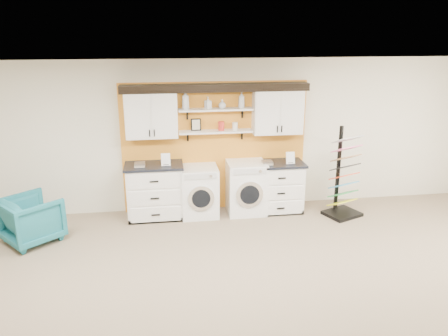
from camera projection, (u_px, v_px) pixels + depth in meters
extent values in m
plane|color=white|center=(268.00, 86.00, 3.88)|extent=(10.00, 10.00, 0.00)
plane|color=silver|center=(214.00, 136.00, 8.08)|extent=(10.00, 0.00, 10.00)
cube|color=orange|center=(215.00, 147.00, 8.11)|extent=(3.40, 0.07, 2.40)
cube|color=white|center=(151.00, 114.00, 7.59)|extent=(0.90, 0.34, 0.84)
cube|color=white|center=(138.00, 116.00, 7.40)|extent=(0.42, 0.01, 0.78)
cube|color=white|center=(164.00, 115.00, 7.46)|extent=(0.42, 0.01, 0.78)
cube|color=white|center=(277.00, 111.00, 7.90)|extent=(0.90, 0.34, 0.84)
cube|color=white|center=(268.00, 113.00, 7.70)|extent=(0.42, 0.01, 0.78)
cube|color=white|center=(292.00, 112.00, 7.76)|extent=(0.42, 0.01, 0.78)
cube|color=white|center=(216.00, 131.00, 7.85)|extent=(1.32, 0.28, 0.03)
cube|color=white|center=(216.00, 109.00, 7.73)|extent=(1.32, 0.28, 0.03)
cube|color=black|center=(215.00, 86.00, 7.63)|extent=(3.30, 0.40, 0.10)
cube|color=black|center=(217.00, 91.00, 7.47)|extent=(3.30, 0.04, 0.04)
cube|color=black|center=(196.00, 125.00, 7.81)|extent=(0.18, 0.02, 0.22)
cube|color=beige|center=(196.00, 125.00, 7.80)|extent=(0.14, 0.01, 0.18)
cylinder|color=red|center=(221.00, 126.00, 7.83)|extent=(0.11, 0.11, 0.16)
cylinder|color=silver|center=(235.00, 126.00, 7.87)|extent=(0.10, 0.10, 0.14)
cube|color=white|center=(155.00, 192.00, 7.87)|extent=(0.97, 0.60, 0.97)
cube|color=black|center=(156.00, 221.00, 7.75)|extent=(0.97, 0.06, 0.08)
cube|color=black|center=(154.00, 165.00, 7.72)|extent=(1.03, 0.66, 0.04)
cube|color=white|center=(154.00, 181.00, 7.49)|extent=(0.88, 0.02, 0.27)
cube|color=white|center=(155.00, 198.00, 7.58)|extent=(0.88, 0.02, 0.27)
cube|color=white|center=(156.00, 215.00, 7.68)|extent=(0.88, 0.02, 0.27)
cube|color=white|center=(277.00, 187.00, 8.19)|extent=(0.91, 0.60, 0.91)
cube|color=black|center=(280.00, 214.00, 8.06)|extent=(0.91, 0.06, 0.07)
cube|color=black|center=(278.00, 163.00, 8.04)|extent=(0.97, 0.66, 0.04)
cube|color=white|center=(282.00, 178.00, 7.81)|extent=(0.83, 0.02, 0.25)
cube|color=white|center=(281.00, 193.00, 7.90)|extent=(0.83, 0.02, 0.25)
cube|color=white|center=(280.00, 208.00, 7.99)|extent=(0.83, 0.02, 0.25)
cube|color=white|center=(199.00, 191.00, 7.99)|extent=(0.66, 0.66, 0.92)
cube|color=silver|center=(201.00, 176.00, 7.55)|extent=(0.56, 0.02, 0.10)
cylinder|color=silver|center=(201.00, 198.00, 7.68)|extent=(0.47, 0.05, 0.47)
cylinder|color=black|center=(201.00, 199.00, 7.65)|extent=(0.33, 0.03, 0.33)
cube|color=white|center=(246.00, 187.00, 8.10)|extent=(0.70, 0.66, 0.97)
cube|color=silver|center=(250.00, 171.00, 7.65)|extent=(0.60, 0.02, 0.10)
cylinder|color=silver|center=(249.00, 194.00, 7.79)|extent=(0.49, 0.05, 0.49)
cylinder|color=black|center=(250.00, 195.00, 7.76)|extent=(0.35, 0.03, 0.35)
cube|color=black|center=(342.00, 214.00, 8.07)|extent=(0.75, 0.69, 0.06)
cube|color=black|center=(338.00, 169.00, 7.97)|extent=(0.07, 0.07, 1.60)
cube|color=yellow|center=(342.00, 202.00, 8.02)|extent=(0.57, 0.45, 0.15)
cube|color=#248538|center=(343.00, 194.00, 7.97)|extent=(0.57, 0.45, 0.15)
cube|color=#3790C2|center=(344.00, 185.00, 7.92)|extent=(0.57, 0.45, 0.15)
cube|color=red|center=(344.00, 176.00, 7.87)|extent=(0.57, 0.45, 0.15)
cube|color=black|center=(345.00, 167.00, 7.81)|extent=(0.57, 0.45, 0.15)
cube|color=#996A40|center=(346.00, 158.00, 7.76)|extent=(0.57, 0.45, 0.15)
cube|color=pink|center=(347.00, 149.00, 7.71)|extent=(0.57, 0.45, 0.15)
cube|color=#BABABA|center=(348.00, 139.00, 7.66)|extent=(0.57, 0.45, 0.15)
imported|color=#196775|center=(31.00, 219.00, 7.00)|extent=(1.14, 1.14, 0.75)
imported|color=silver|center=(185.00, 100.00, 7.60)|extent=(0.16, 0.16, 0.33)
imported|color=silver|center=(208.00, 103.00, 7.67)|extent=(0.13, 0.13, 0.21)
imported|color=silver|center=(222.00, 104.00, 7.72)|extent=(0.16, 0.16, 0.16)
imported|color=silver|center=(241.00, 100.00, 7.74)|extent=(0.13, 0.13, 0.29)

